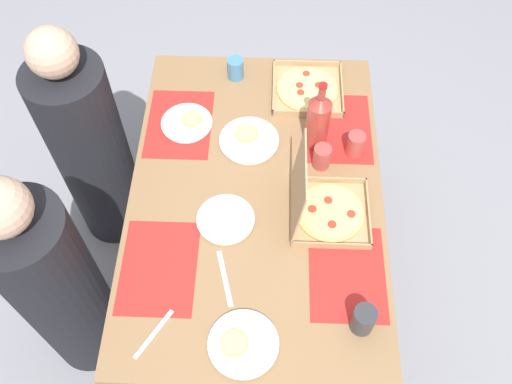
{
  "coord_description": "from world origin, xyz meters",
  "views": [
    {
      "loc": [
        -1.14,
        -0.04,
        2.51
      ],
      "look_at": [
        0.0,
        0.0,
        0.76
      ],
      "focal_mm": 39.11,
      "sensor_mm": 36.0,
      "label": 1
    }
  ],
  "objects_px": {
    "diner_left_seat": "(59,288)",
    "diner_right_seat": "(92,152)",
    "plate_far_right": "(242,344)",
    "cup_clear_left": "(322,157)",
    "plate_middle": "(226,220)",
    "pizza_box_center": "(307,89)",
    "cup_red": "(355,144)",
    "cup_dark": "(235,68)",
    "pizza_box_corner_left": "(323,207)",
    "plate_near_left": "(187,123)",
    "cup_clear_right": "(363,320)",
    "plate_near_right": "(249,140)",
    "soda_bottle": "(318,120)"
  },
  "relations": [
    {
      "from": "plate_near_right",
      "to": "plate_far_right",
      "type": "height_order",
      "value": "same"
    },
    {
      "from": "cup_clear_right",
      "to": "diner_left_seat",
      "type": "xyz_separation_m",
      "value": [
        0.18,
        1.09,
        -0.26
      ]
    },
    {
      "from": "plate_far_right",
      "to": "soda_bottle",
      "type": "height_order",
      "value": "soda_bottle"
    },
    {
      "from": "pizza_box_center",
      "to": "plate_middle",
      "type": "distance_m",
      "value": 0.71
    },
    {
      "from": "plate_far_right",
      "to": "cup_red",
      "type": "xyz_separation_m",
      "value": [
        0.78,
        -0.4,
        0.04
      ]
    },
    {
      "from": "pizza_box_corner_left",
      "to": "plate_near_right",
      "type": "bearing_deg",
      "value": 40.58
    },
    {
      "from": "plate_near_left",
      "to": "cup_clear_left",
      "type": "height_order",
      "value": "cup_clear_left"
    },
    {
      "from": "plate_near_left",
      "to": "diner_left_seat",
      "type": "relative_size",
      "value": 0.17
    },
    {
      "from": "plate_far_right",
      "to": "cup_clear_left",
      "type": "distance_m",
      "value": 0.77
    },
    {
      "from": "pizza_box_corner_left",
      "to": "cup_clear_left",
      "type": "distance_m",
      "value": 0.22
    },
    {
      "from": "pizza_box_center",
      "to": "cup_clear_left",
      "type": "height_order",
      "value": "cup_clear_left"
    },
    {
      "from": "plate_near_left",
      "to": "cup_dark",
      "type": "relative_size",
      "value": 2.19
    },
    {
      "from": "pizza_box_center",
      "to": "cup_dark",
      "type": "height_order",
      "value": "cup_dark"
    },
    {
      "from": "plate_middle",
      "to": "diner_left_seat",
      "type": "distance_m",
      "value": 0.69
    },
    {
      "from": "pizza_box_corner_left",
      "to": "diner_right_seat",
      "type": "bearing_deg",
      "value": 67.27
    },
    {
      "from": "cup_dark",
      "to": "cup_clear_right",
      "type": "height_order",
      "value": "cup_clear_right"
    },
    {
      "from": "pizza_box_corner_left",
      "to": "cup_clear_left",
      "type": "relative_size",
      "value": 3.2
    },
    {
      "from": "diner_left_seat",
      "to": "diner_right_seat",
      "type": "xyz_separation_m",
      "value": [
        0.64,
        0.0,
        0.0
      ]
    },
    {
      "from": "cup_dark",
      "to": "diner_left_seat",
      "type": "distance_m",
      "value": 1.14
    },
    {
      "from": "pizza_box_corner_left",
      "to": "cup_clear_left",
      "type": "bearing_deg",
      "value": -0.52
    },
    {
      "from": "plate_near_right",
      "to": "diner_right_seat",
      "type": "height_order",
      "value": "diner_right_seat"
    },
    {
      "from": "plate_far_right",
      "to": "soda_bottle",
      "type": "relative_size",
      "value": 0.7
    },
    {
      "from": "cup_clear_right",
      "to": "diner_left_seat",
      "type": "height_order",
      "value": "diner_left_seat"
    },
    {
      "from": "diner_left_seat",
      "to": "diner_right_seat",
      "type": "relative_size",
      "value": 1.0
    },
    {
      "from": "pizza_box_corner_left",
      "to": "diner_right_seat",
      "type": "height_order",
      "value": "diner_right_seat"
    },
    {
      "from": "pizza_box_corner_left",
      "to": "plate_near_right",
      "type": "xyz_separation_m",
      "value": [
        0.33,
        0.28,
        -0.04
      ]
    },
    {
      "from": "soda_bottle",
      "to": "cup_clear_left",
      "type": "height_order",
      "value": "soda_bottle"
    },
    {
      "from": "cup_dark",
      "to": "cup_clear_right",
      "type": "relative_size",
      "value": 0.88
    },
    {
      "from": "plate_near_left",
      "to": "plate_near_right",
      "type": "relative_size",
      "value": 0.88
    },
    {
      "from": "soda_bottle",
      "to": "diner_right_seat",
      "type": "bearing_deg",
      "value": 85.48
    },
    {
      "from": "plate_near_left",
      "to": "plate_near_right",
      "type": "xyz_separation_m",
      "value": [
        -0.08,
        -0.25,
        0.0
      ]
    },
    {
      "from": "plate_far_right",
      "to": "cup_dark",
      "type": "xyz_separation_m",
      "value": [
        1.18,
        0.09,
        0.04
      ]
    },
    {
      "from": "plate_near_right",
      "to": "cup_clear_left",
      "type": "xyz_separation_m",
      "value": [
        -0.1,
        -0.28,
        0.04
      ]
    },
    {
      "from": "plate_middle",
      "to": "cup_dark",
      "type": "distance_m",
      "value": 0.72
    },
    {
      "from": "plate_far_right",
      "to": "cup_dark",
      "type": "distance_m",
      "value": 1.18
    },
    {
      "from": "cup_clear_left",
      "to": "cup_red",
      "type": "xyz_separation_m",
      "value": [
        0.06,
        -0.13,
        0.0
      ]
    },
    {
      "from": "plate_far_right",
      "to": "cup_dark",
      "type": "bearing_deg",
      "value": 4.18
    },
    {
      "from": "cup_clear_left",
      "to": "diner_left_seat",
      "type": "distance_m",
      "value": 1.11
    },
    {
      "from": "soda_bottle",
      "to": "diner_left_seat",
      "type": "xyz_separation_m",
      "value": [
        -0.57,
        0.96,
        -0.34
      ]
    },
    {
      "from": "plate_middle",
      "to": "diner_left_seat",
      "type": "relative_size",
      "value": 0.17
    },
    {
      "from": "cup_dark",
      "to": "diner_left_seat",
      "type": "xyz_separation_m",
      "value": [
        -0.92,
        0.62,
        -0.26
      ]
    },
    {
      "from": "pizza_box_center",
      "to": "soda_bottle",
      "type": "xyz_separation_m",
      "value": [
        -0.27,
        -0.03,
        0.12
      ]
    },
    {
      "from": "plate_near_right",
      "to": "cup_red",
      "type": "bearing_deg",
      "value": -95.48
    },
    {
      "from": "pizza_box_corner_left",
      "to": "cup_dark",
      "type": "bearing_deg",
      "value": 27.27
    },
    {
      "from": "soda_bottle",
      "to": "cup_dark",
      "type": "distance_m",
      "value": 0.49
    },
    {
      "from": "cup_clear_right",
      "to": "soda_bottle",
      "type": "bearing_deg",
      "value": 9.89
    },
    {
      "from": "pizza_box_center",
      "to": "soda_bottle",
      "type": "relative_size",
      "value": 0.91
    },
    {
      "from": "plate_near_left",
      "to": "cup_clear_left",
      "type": "bearing_deg",
      "value": -108.77
    },
    {
      "from": "plate_near_right",
      "to": "plate_far_right",
      "type": "distance_m",
      "value": 0.82
    },
    {
      "from": "plate_middle",
      "to": "cup_red",
      "type": "relative_size",
      "value": 2.06
    }
  ]
}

